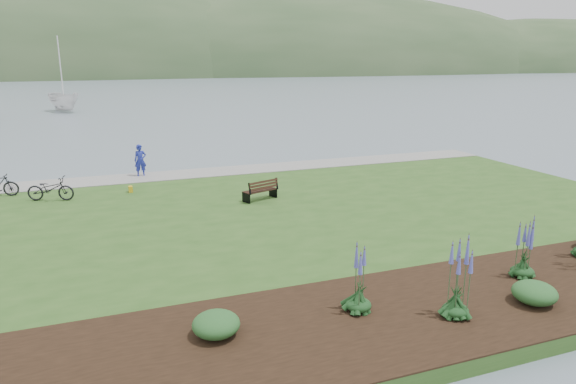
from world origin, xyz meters
The scene contains 15 objects.
ground centered at (0.00, 0.00, 0.00)m, with size 600.00×600.00×0.00m, color slate.
lawn centered at (0.00, -2.00, 0.20)m, with size 34.00×20.00×0.40m, color #2A4E1B.
shoreline_path centered at (0.00, 6.90, 0.42)m, with size 34.00×2.20×0.03m, color gray.
garden_bed centered at (3.00, -9.80, 0.42)m, with size 24.00×4.40×0.04m, color black.
far_hillside centered at (20.00, 170.00, 0.00)m, with size 580.00×80.00×38.00m, color #324C2B, non-canonical shape.
park_bench centered at (1.52, 0.81, 0.86)m, with size 1.60×1.07×0.92m.
person centered at (-2.83, 7.27, 1.36)m, with size 0.69×0.48×1.91m, color navy.
bicycle_a centered at (-6.81, 3.88, 0.91)m, with size 1.94×0.68×1.02m, color black.
sailboat centered at (-8.09, 47.43, 0.00)m, with size 10.45×10.64×27.56m, color silver.
pannier centered at (-3.57, 4.14, 0.54)m, with size 0.17×0.26×0.28m, color gold.
echium_0 centered at (2.67, -10.43, 1.36)m, with size 0.62×0.62×2.14m.
echium_1 centered at (5.83, -9.24, 1.20)m, with size 0.62×0.62×1.81m.
echium_4 centered at (0.69, -9.41, 1.18)m, with size 0.62×0.62×1.99m.
shrub_0 centered at (-2.71, -9.33, 0.70)m, with size 1.04×1.04×0.52m, color #1E4C21.
shrub_1 centered at (4.91, -10.55, 0.71)m, with size 1.06×1.06×0.53m, color #1E4C21.
Camera 1 is at (-4.74, -19.19, 6.27)m, focal length 32.00 mm.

